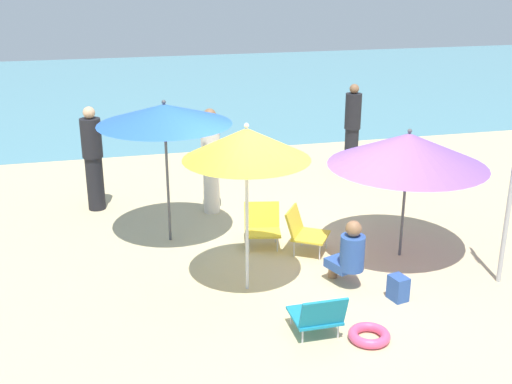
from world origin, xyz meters
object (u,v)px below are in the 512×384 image
(umbrella_yellow, at_px, (247,144))
(person_b, at_px, (352,129))
(beach_chair_b, at_px, (262,224))
(person_d, at_px, (349,253))
(swim_ring, at_px, (369,335))
(person_c, at_px, (93,159))
(umbrella_purple, at_px, (408,150))
(umbrella_blue, at_px, (164,114))
(beach_bag, at_px, (398,288))
(beach_chair_c, at_px, (303,230))
(person_a, at_px, (211,161))
(beach_chair_a, at_px, (318,315))

(umbrella_yellow, bearing_deg, person_b, 53.28)
(beach_chair_b, height_order, person_b, person_b)
(person_d, distance_m, swim_ring, 1.32)
(person_c, bearing_deg, person_b, 165.50)
(umbrella_yellow, height_order, person_d, umbrella_yellow)
(umbrella_purple, distance_m, swim_ring, 2.75)
(umbrella_blue, bearing_deg, umbrella_purple, -23.43)
(person_c, bearing_deg, beach_bag, 107.19)
(umbrella_purple, height_order, person_c, umbrella_purple)
(person_b, bearing_deg, beach_chair_c, -83.32)
(umbrella_purple, distance_m, umbrella_blue, 3.38)
(person_c, bearing_deg, swim_ring, 96.72)
(beach_chair_b, bearing_deg, person_a, -150.45)
(umbrella_yellow, distance_m, person_a, 2.92)
(umbrella_blue, bearing_deg, person_a, 50.19)
(person_a, relative_size, person_c, 1.00)
(beach_chair_b, bearing_deg, beach_bag, 42.29)
(umbrella_blue, distance_m, beach_bag, 3.93)
(beach_chair_c, height_order, person_b, person_b)
(umbrella_purple, bearing_deg, person_c, 144.56)
(person_d, bearing_deg, umbrella_purple, -78.28)
(umbrella_purple, distance_m, beach_chair_c, 1.82)
(person_a, bearing_deg, beach_bag, 104.49)
(umbrella_purple, xyz_separation_m, umbrella_blue, (-3.08, 1.33, 0.36))
(person_b, bearing_deg, umbrella_blue, -109.51)
(person_b, relative_size, person_d, 1.94)
(beach_bag, bearing_deg, person_c, 130.66)
(person_a, xyz_separation_m, person_c, (-1.85, 0.62, -0.01))
(umbrella_purple, relative_size, swim_ring, 4.64)
(umbrella_yellow, bearing_deg, beach_chair_c, 40.22)
(umbrella_purple, relative_size, person_c, 1.23)
(umbrella_yellow, distance_m, umbrella_blue, 1.92)
(umbrella_yellow, bearing_deg, beach_chair_b, 67.37)
(umbrella_blue, bearing_deg, beach_chair_b, -20.91)
(beach_chair_c, relative_size, person_c, 0.42)
(beach_chair_b, relative_size, person_d, 0.67)
(umbrella_purple, relative_size, beach_chair_a, 3.56)
(beach_chair_b, xyz_separation_m, beach_chair_c, (0.50, -0.40, 0.02))
(swim_ring, bearing_deg, person_b, 69.78)
(beach_chair_a, bearing_deg, beach_chair_c, -14.28)
(beach_chair_b, bearing_deg, beach_chair_a, 10.68)
(beach_chair_a, bearing_deg, person_c, 26.08)
(umbrella_blue, distance_m, person_b, 4.62)
(umbrella_yellow, distance_m, beach_chair_b, 2.09)
(umbrella_yellow, relative_size, person_b, 1.21)
(umbrella_purple, relative_size, person_a, 1.23)
(beach_chair_b, bearing_deg, beach_chair_c, 62.59)
(person_a, height_order, swim_ring, person_a)
(beach_chair_a, distance_m, person_a, 4.08)
(beach_chair_c, height_order, beach_bag, beach_chair_c)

